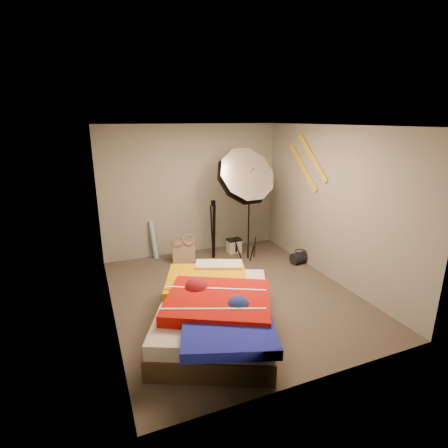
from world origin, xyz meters
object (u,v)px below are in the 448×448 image
tote_bag (183,252)px  camera_tripod (213,225)px  bed (216,311)px  photo_umbrella (244,178)px  duffel_bag (300,258)px  wrapping_roll (154,240)px  camera_case (234,246)px

tote_bag → camera_tripod: bearing=6.4°
camera_tripod → bed: bearing=-109.9°
bed → photo_umbrella: size_ratio=1.09×
duffel_bag → photo_umbrella: size_ratio=0.16×
wrapping_roll → duffel_bag: wrapping_roll is taller
photo_umbrella → tote_bag: bearing=157.5°
camera_tripod → camera_case: bearing=12.9°
tote_bag → bed: size_ratio=0.17×
camera_tripod → tote_bag: bearing=179.2°
camera_case → duffel_bag: (0.92, -0.96, -0.02)m
bed → photo_umbrella: (1.26, 1.87, 1.31)m
bed → camera_tripod: bearing=70.1°
tote_bag → camera_case: bearing=12.5°
bed → photo_umbrella: 2.61m
bed → camera_tripod: camera_tripod is taller
camera_tripod → wrapping_roll: bearing=159.0°
camera_tripod → duffel_bag: bearing=-31.2°
photo_umbrella → wrapping_roll: bearing=151.1°
wrapping_roll → camera_case: bearing=-11.0°
camera_case → duffel_bag: bearing=-49.2°
duffel_bag → camera_tripod: 1.73m
photo_umbrella → camera_tripod: photo_umbrella is taller
duffel_bag → camera_tripod: size_ratio=0.31×
camera_case → camera_tripod: 0.72m
tote_bag → bed: 2.31m
camera_case → bed: 2.74m
bed → camera_tripod: size_ratio=2.13×
tote_bag → wrapping_roll: 0.64m
duffel_bag → camera_case: bearing=126.8°
duffel_bag → photo_umbrella: bearing=149.0°
bed → duffel_bag: bearing=32.8°
camera_case → camera_tripod: bearing=-170.3°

